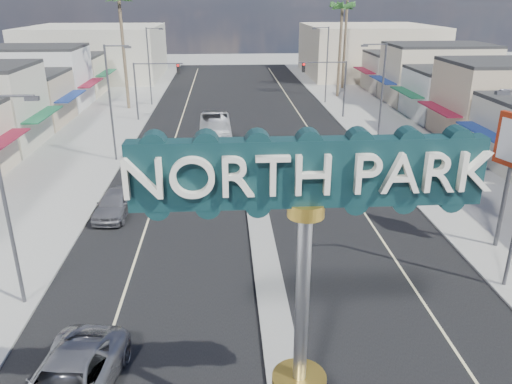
{
  "coord_description": "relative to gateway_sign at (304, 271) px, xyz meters",
  "views": [
    {
      "loc": [
        -1.88,
        -8.74,
        12.28
      ],
      "look_at": [
        -0.49,
        12.83,
        3.79
      ],
      "focal_mm": 35.0,
      "sensor_mm": 36.0,
      "label": 1
    }
  ],
  "objects": [
    {
      "name": "ground",
      "position": [
        0.0,
        28.02,
        -5.93
      ],
      "size": [
        160.0,
        160.0,
        0.0
      ],
      "primitive_type": "plane",
      "color": "gray",
      "rests_on": "ground"
    },
    {
      "name": "road",
      "position": [
        0.0,
        28.02,
        -5.92
      ],
      "size": [
        20.0,
        120.0,
        0.01
      ],
      "primitive_type": "cube",
      "color": "black",
      "rests_on": "ground"
    },
    {
      "name": "median_island",
      "position": [
        0.0,
        12.02,
        -5.85
      ],
      "size": [
        1.3,
        30.0,
        0.16
      ],
      "primitive_type": "cube",
      "color": "gray",
      "rests_on": "ground"
    },
    {
      "name": "sidewalk_left",
      "position": [
        -14.0,
        28.02,
        -5.87
      ],
      "size": [
        8.0,
        120.0,
        0.12
      ],
      "primitive_type": "cube",
      "color": "gray",
      "rests_on": "ground"
    },
    {
      "name": "sidewalk_right",
      "position": [
        14.0,
        28.02,
        -5.87
      ],
      "size": [
        8.0,
        120.0,
        0.12
      ],
      "primitive_type": "cube",
      "color": "gray",
      "rests_on": "ground"
    },
    {
      "name": "storefront_row_left",
      "position": [
        -24.0,
        41.02,
        -2.93
      ],
      "size": [
        12.0,
        42.0,
        6.0
      ],
      "primitive_type": "cube",
      "color": "beige",
      "rests_on": "ground"
    },
    {
      "name": "storefront_row_right",
      "position": [
        24.0,
        41.02,
        -2.93
      ],
      "size": [
        12.0,
        42.0,
        6.0
      ],
      "primitive_type": "cube",
      "color": "#B7B29E",
      "rests_on": "ground"
    },
    {
      "name": "backdrop_far_left",
      "position": [
        -22.0,
        73.02,
        -1.93
      ],
      "size": [
        20.0,
        20.0,
        8.0
      ],
      "primitive_type": "cube",
      "color": "#B7B29E",
      "rests_on": "ground"
    },
    {
      "name": "backdrop_far_right",
      "position": [
        22.0,
        73.02,
        -1.93
      ],
      "size": [
        20.0,
        20.0,
        8.0
      ],
      "primitive_type": "cube",
      "color": "beige",
      "rests_on": "ground"
    },
    {
      "name": "gateway_sign",
      "position": [
        0.0,
        0.0,
        0.0
      ],
      "size": [
        8.2,
        1.5,
        9.15
      ],
      "color": "red",
      "rests_on": "median_island"
    },
    {
      "name": "traffic_signal_left",
      "position": [
        -9.18,
        42.02,
        -1.65
      ],
      "size": [
        5.09,
        0.45,
        6.0
      ],
      "color": "#47474C",
      "rests_on": "ground"
    },
    {
      "name": "traffic_signal_right",
      "position": [
        9.18,
        42.02,
        -1.65
      ],
      "size": [
        5.09,
        0.45,
        6.0
      ],
      "color": "#47474C",
      "rests_on": "ground"
    },
    {
      "name": "streetlight_l_near",
      "position": [
        -10.43,
        8.02,
        -0.86
      ],
      "size": [
        2.03,
        0.22,
        9.0
      ],
      "color": "#47474C",
      "rests_on": "ground"
    },
    {
      "name": "streetlight_l_mid",
      "position": [
        -10.43,
        28.02,
        -0.86
      ],
      "size": [
        2.03,
        0.22,
        9.0
      ],
      "color": "#47474C",
      "rests_on": "ground"
    },
    {
      "name": "streetlight_l_far",
      "position": [
        -10.43,
        50.02,
        -0.86
      ],
      "size": [
        2.03,
        0.22,
        9.0
      ],
      "color": "#47474C",
      "rests_on": "ground"
    },
    {
      "name": "streetlight_r_mid",
      "position": [
        10.43,
        28.02,
        -0.86
      ],
      "size": [
        2.03,
        0.22,
        9.0
      ],
      "color": "#47474C",
      "rests_on": "ground"
    },
    {
      "name": "streetlight_r_far",
      "position": [
        10.43,
        50.02,
        -0.86
      ],
      "size": [
        2.03,
        0.22,
        9.0
      ],
      "color": "#47474C",
      "rests_on": "ground"
    },
    {
      "name": "palm_left_far",
      "position": [
        -13.0,
        48.02,
        5.57
      ],
      "size": [
        2.6,
        2.6,
        13.1
      ],
      "color": "brown",
      "rests_on": "ground"
    },
    {
      "name": "palm_right_mid",
      "position": [
        13.0,
        54.02,
        4.67
      ],
      "size": [
        2.6,
        2.6,
        12.1
      ],
      "color": "brown",
      "rests_on": "ground"
    },
    {
      "name": "car_parked_left",
      "position": [
        -8.52,
        17.25,
        -5.16
      ],
      "size": [
        2.24,
        4.66,
        1.54
      ],
      "primitive_type": "imported",
      "rotation": [
        0.0,
        0.0,
        -0.1
      ],
      "color": "slate",
      "rests_on": "ground"
    },
    {
      "name": "car_parked_right",
      "position": [
        7.41,
        26.07,
        -5.18
      ],
      "size": [
        1.77,
        4.63,
        1.51
      ],
      "primitive_type": "imported",
      "rotation": [
        0.0,
        0.0,
        0.04
      ],
      "color": "silver",
      "rests_on": "ground"
    },
    {
      "name": "city_bus",
      "position": [
        -2.63,
        28.29,
        -4.45
      ],
      "size": [
        2.73,
        10.7,
        2.97
      ],
      "primitive_type": "imported",
      "rotation": [
        0.0,
        0.0,
        0.02
      ],
      "color": "silver",
      "rests_on": "ground"
    }
  ]
}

